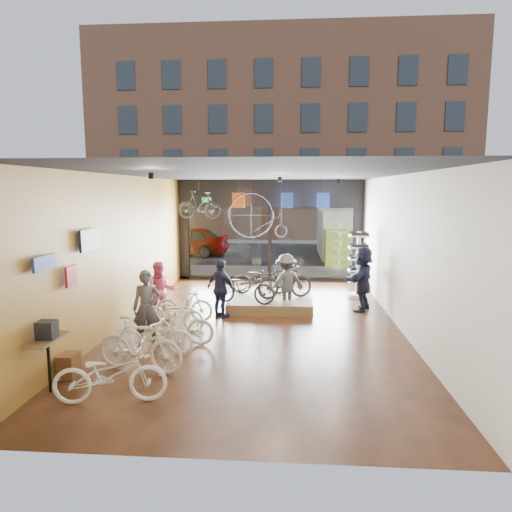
# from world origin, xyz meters

# --- Properties ---
(ground_plane) EXTENTS (7.00, 12.00, 0.04)m
(ground_plane) POSITION_xyz_m (0.00, 0.00, -0.02)
(ground_plane) COLOR black
(ground_plane) RESTS_ON ground
(ceiling) EXTENTS (7.00, 12.00, 0.04)m
(ceiling) POSITION_xyz_m (0.00, 0.00, 3.82)
(ceiling) COLOR black
(ceiling) RESTS_ON ground
(wall_left) EXTENTS (0.04, 12.00, 3.80)m
(wall_left) POSITION_xyz_m (-3.52, 0.00, 1.90)
(wall_left) COLOR olive
(wall_left) RESTS_ON ground
(wall_right) EXTENTS (0.04, 12.00, 3.80)m
(wall_right) POSITION_xyz_m (3.52, 0.00, 1.90)
(wall_right) COLOR beige
(wall_right) RESTS_ON ground
(wall_back) EXTENTS (7.00, 0.04, 3.80)m
(wall_back) POSITION_xyz_m (0.00, -6.02, 1.90)
(wall_back) COLOR beige
(wall_back) RESTS_ON ground
(storefront) EXTENTS (7.00, 0.26, 3.80)m
(storefront) POSITION_xyz_m (0.00, 6.00, 1.90)
(storefront) COLOR black
(storefront) RESTS_ON ground
(exit_sign) EXTENTS (0.35, 0.06, 0.18)m
(exit_sign) POSITION_xyz_m (-2.40, 5.88, 3.05)
(exit_sign) COLOR #198C26
(exit_sign) RESTS_ON storefront
(street_road) EXTENTS (30.00, 18.00, 0.02)m
(street_road) POSITION_xyz_m (0.00, 15.00, -0.01)
(street_road) COLOR black
(street_road) RESTS_ON ground
(sidewalk_near) EXTENTS (30.00, 2.40, 0.12)m
(sidewalk_near) POSITION_xyz_m (0.00, 7.20, 0.06)
(sidewalk_near) COLOR slate
(sidewalk_near) RESTS_ON ground
(sidewalk_far) EXTENTS (30.00, 2.00, 0.12)m
(sidewalk_far) POSITION_xyz_m (0.00, 19.00, 0.06)
(sidewalk_far) COLOR slate
(sidewalk_far) RESTS_ON ground
(opposite_building) EXTENTS (26.00, 5.00, 14.00)m
(opposite_building) POSITION_xyz_m (0.00, 21.50, 7.00)
(opposite_building) COLOR brown
(opposite_building) RESTS_ON ground
(street_car) EXTENTS (4.57, 1.84, 1.56)m
(street_car) POSITION_xyz_m (-4.73, 12.00, 0.78)
(street_car) COLOR gray
(street_car) RESTS_ON street_road
(box_truck) EXTENTS (2.06, 6.17, 2.43)m
(box_truck) POSITION_xyz_m (3.31, 11.00, 1.22)
(box_truck) COLOR silver
(box_truck) RESTS_ON street_road
(floor_bike_0) EXTENTS (1.90, 0.95, 0.95)m
(floor_bike_0) POSITION_xyz_m (-2.11, -4.54, 0.48)
(floor_bike_0) COLOR beige
(floor_bike_0) RESTS_ON ground_plane
(floor_bike_1) EXTENTS (1.84, 0.88, 1.07)m
(floor_bike_1) POSITION_xyz_m (-2.05, -3.25, 0.53)
(floor_bike_1) COLOR beige
(floor_bike_1) RESTS_ON ground_plane
(floor_bike_2) EXTENTS (1.61, 0.62, 0.83)m
(floor_bike_2) POSITION_xyz_m (-2.03, -2.33, 0.42)
(floor_bike_2) COLOR beige
(floor_bike_2) RESTS_ON ground_plane
(floor_bike_3) EXTENTS (1.57, 0.44, 0.95)m
(floor_bike_3) POSITION_xyz_m (-1.68, -1.71, 0.47)
(floor_bike_3) COLOR beige
(floor_bike_3) RESTS_ON ground_plane
(floor_bike_4) EXTENTS (1.75, 1.03, 0.87)m
(floor_bike_4) POSITION_xyz_m (-2.07, -0.64, 0.43)
(floor_bike_4) COLOR beige
(floor_bike_4) RESTS_ON ground_plane
(floor_bike_5) EXTENTS (1.52, 0.49, 0.91)m
(floor_bike_5) POSITION_xyz_m (-1.99, 0.14, 0.45)
(floor_bike_5) COLOR beige
(floor_bike_5) RESTS_ON ground_plane
(display_platform) EXTENTS (2.40, 1.80, 0.30)m
(display_platform) POSITION_xyz_m (0.21, 1.59, 0.15)
(display_platform) COLOR #513B21
(display_platform) RESTS_ON ground_plane
(display_bike_left) EXTENTS (1.83, 0.93, 0.92)m
(display_bike_left) POSITION_xyz_m (-0.48, 0.94, 0.76)
(display_bike_left) COLOR black
(display_bike_left) RESTS_ON display_platform
(display_bike_mid) EXTENTS (1.72, 1.02, 1.00)m
(display_bike_mid) POSITION_xyz_m (0.63, 1.64, 0.80)
(display_bike_mid) COLOR black
(display_bike_mid) RESTS_ON display_platform
(display_bike_right) EXTENTS (1.76, 0.70, 0.91)m
(display_bike_right) POSITION_xyz_m (-0.11, 2.18, 0.76)
(display_bike_right) COLOR black
(display_bike_right) RESTS_ON display_platform
(customer_0) EXTENTS (0.66, 0.47, 1.70)m
(customer_0) POSITION_xyz_m (-2.36, -1.82, 0.85)
(customer_0) COLOR #3F3F44
(customer_0) RESTS_ON ground_plane
(customer_1) EXTENTS (0.90, 0.79, 1.56)m
(customer_1) POSITION_xyz_m (-2.62, 0.17, 0.78)
(customer_1) COLOR #CC4C72
(customer_1) RESTS_ON ground_plane
(customer_2) EXTENTS (1.00, 0.83, 1.59)m
(customer_2) POSITION_xyz_m (-1.07, 0.54, 0.80)
(customer_2) COLOR #161C33
(customer_2) RESTS_ON ground_plane
(customer_3) EXTENTS (1.21, 1.04, 1.62)m
(customer_3) POSITION_xyz_m (0.67, 1.48, 0.81)
(customer_3) COLOR #3F3F44
(customer_3) RESTS_ON ground_plane
(customer_5) EXTENTS (1.20, 1.79, 1.85)m
(customer_5) POSITION_xyz_m (2.84, 1.61, 0.92)
(customer_5) COLOR #161C33
(customer_5) RESTS_ON ground_plane
(sunglasses_rack) EXTENTS (0.72, 0.64, 2.12)m
(sunglasses_rack) POSITION_xyz_m (2.95, 3.23, 1.06)
(sunglasses_rack) COLOR white
(sunglasses_rack) RESTS_ON ground_plane
(wall_merch) EXTENTS (0.40, 2.40, 2.60)m
(wall_merch) POSITION_xyz_m (-3.38, -3.50, 1.30)
(wall_merch) COLOR navy
(wall_merch) RESTS_ON wall_left
(penny_farthing) EXTENTS (1.98, 0.06, 1.59)m
(penny_farthing) POSITION_xyz_m (-0.27, 4.57, 2.50)
(penny_farthing) COLOR black
(penny_farthing) RESTS_ON ceiling
(hung_bike) EXTENTS (1.64, 0.82, 0.95)m
(hung_bike) POSITION_xyz_m (-2.36, 4.20, 2.93)
(hung_bike) COLOR black
(hung_bike) RESTS_ON ceiling
(jersey_left) EXTENTS (0.45, 0.03, 0.55)m
(jersey_left) POSITION_xyz_m (-1.12, 5.20, 3.05)
(jersey_left) COLOR #CC5919
(jersey_left) RESTS_ON ceiling
(jersey_mid) EXTENTS (0.45, 0.03, 0.55)m
(jersey_mid) POSITION_xyz_m (0.64, 5.20, 3.05)
(jersey_mid) COLOR #1E3F99
(jersey_mid) RESTS_ON ceiling
(jersey_right) EXTENTS (0.45, 0.03, 0.55)m
(jersey_right) POSITION_xyz_m (1.94, 5.20, 3.05)
(jersey_right) COLOR #1E3F99
(jersey_right) RESTS_ON ceiling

